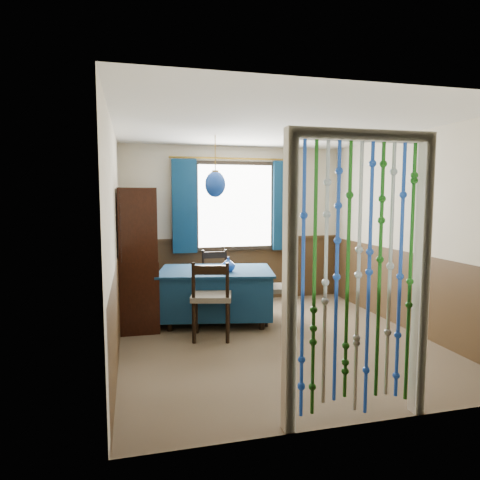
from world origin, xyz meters
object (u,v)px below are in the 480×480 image
object	(u,v)px
pendant_lamp	(215,184)
bowl_shelf	(143,230)
chair_far	(217,278)
chair_right	(278,289)
vase_table	(228,265)
chair_left	(152,286)
sideboard	(139,276)
vase_sideboard	(142,246)
chair_near	(211,298)
dining_table	(216,292)

from	to	relation	value
pendant_lamp	bowl_shelf	size ratio (longest dim) A/B	3.58
chair_far	chair_right	size ratio (longest dim) A/B	1.01
chair_far	vase_table	distance (m)	0.92
chair_left	sideboard	world-z (taller)	sideboard
vase_table	bowl_shelf	distance (m)	1.21
pendant_lamp	vase_sideboard	world-z (taller)	pendant_lamp
bowl_shelf	vase_sideboard	size ratio (longest dim) A/B	1.35
chair_far	pendant_lamp	bearing A→B (deg)	77.12
chair_far	chair_right	world-z (taller)	chair_far
chair_near	chair_right	bearing A→B (deg)	38.10
chair_far	chair_right	bearing A→B (deg)	125.58
chair_far	sideboard	xyz separation A→B (m)	(-1.15, -0.34, 0.15)
dining_table	chair_right	bearing A→B (deg)	-3.52
sideboard	chair_far	bearing A→B (deg)	17.90
vase_table	dining_table	bearing A→B (deg)	129.08
dining_table	vase_table	world-z (taller)	vase_table
bowl_shelf	chair_left	bearing A→B (deg)	-3.79
sideboard	bowl_shelf	size ratio (longest dim) A/B	8.01
chair_left	chair_right	bearing A→B (deg)	85.19
chair_left	sideboard	distance (m)	0.30
chair_far	pendant_lamp	distance (m)	1.56
chair_right	pendant_lamp	distance (m)	1.64
chair_near	bowl_shelf	world-z (taller)	bowl_shelf
chair_right	chair_left	bearing A→B (deg)	85.33
chair_right	sideboard	bearing A→B (deg)	79.73
chair_far	vase_sideboard	bearing A→B (deg)	0.36
chair_right	vase_sideboard	xyz separation A→B (m)	(-1.77, 0.88, 0.52)
pendant_lamp	bowl_shelf	bearing A→B (deg)	172.34
chair_near	chair_left	distance (m)	1.03
dining_table	pendant_lamp	distance (m)	1.44
chair_right	vase_sideboard	distance (m)	2.04
chair_far	vase_table	size ratio (longest dim) A/B	5.02
pendant_lamp	vase_sideboard	bearing A→B (deg)	145.17
chair_right	vase_table	size ratio (longest dim) A/B	4.95
chair_far	chair_left	bearing A→B (deg)	28.70
dining_table	chair_right	world-z (taller)	chair_right
chair_left	bowl_shelf	size ratio (longest dim) A/B	4.32
sideboard	vase_sideboard	size ratio (longest dim) A/B	10.79
vase_table	chair_left	bearing A→B (deg)	163.78
dining_table	sideboard	bearing A→B (deg)	172.55
chair_far	chair_near	bearing A→B (deg)	75.25
pendant_lamp	vase_table	distance (m)	1.08
chair_right	sideboard	xyz separation A→B (m)	(-1.83, 0.56, 0.16)
chair_far	chair_right	xyz separation A→B (m)	(0.67, -0.91, -0.01)
chair_right	dining_table	bearing A→B (deg)	81.92
sideboard	vase_table	xyz separation A→B (m)	(1.14, -0.51, 0.18)
dining_table	chair_near	size ratio (longest dim) A/B	1.76
chair_left	vase_table	xyz separation A→B (m)	(0.98, -0.29, 0.29)
dining_table	vase_table	xyz separation A→B (m)	(0.13, -0.16, 0.39)
chair_near	sideboard	distance (m)	1.31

